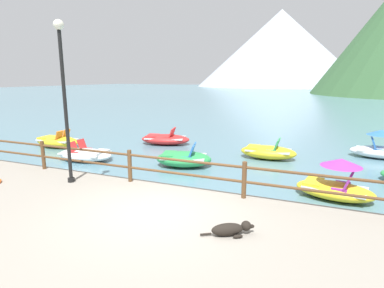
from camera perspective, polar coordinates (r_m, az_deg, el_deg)
ground_plane at (r=46.24m, az=18.45°, el=7.08°), size 200.00×200.00×0.00m
promenade_dock at (r=6.03m, az=-17.51°, el=-20.90°), size 28.00×8.00×0.40m
dock_railing at (r=8.63m, az=-1.68°, el=-4.52°), size 23.92×0.12×0.95m
lamp_post at (r=9.57m, az=-22.08°, el=9.20°), size 0.28×0.28×4.52m
dog_resting at (r=6.42m, az=7.01°, el=-14.94°), size 0.96×0.62×0.26m
pedal_boat_0 at (r=14.03m, az=-18.62°, el=-1.76°), size 2.48×1.51×0.82m
pedal_boat_1 at (r=12.37m, az=-1.53°, el=-2.64°), size 2.43×1.87×0.90m
pedal_boat_2 at (r=16.50m, az=-4.86°, el=0.91°), size 2.76×1.85×0.85m
pedal_boat_4 at (r=17.14m, az=-23.06°, el=0.47°), size 2.40×1.31×0.88m
pedal_boat_5 at (r=13.91m, az=13.50°, el=-1.37°), size 2.35×1.22×0.88m
pedal_boat_6 at (r=10.00m, az=24.39°, el=-6.78°), size 2.31×1.54×1.19m
pedal_boat_7 at (r=15.85m, az=31.13°, el=-0.82°), size 2.62×1.34×1.22m
distant_peak at (r=130.01m, az=15.59°, el=16.22°), size 62.41×62.41×28.22m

